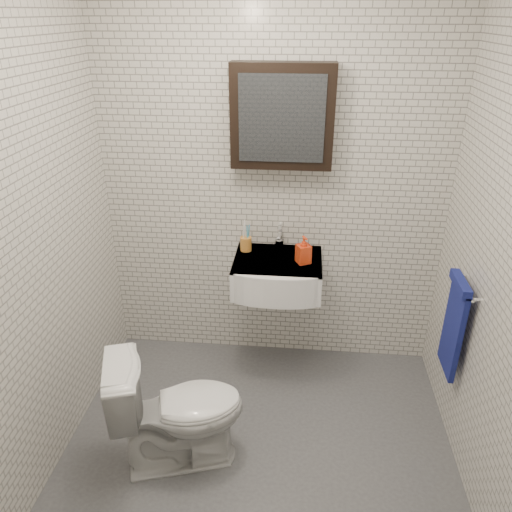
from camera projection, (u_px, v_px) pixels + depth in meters
The scene contains 9 objects.
ground at pixel (258, 453), 2.82m from camera, with size 2.20×2.00×0.01m, color #494B50.
room_shell at pixel (259, 211), 2.17m from camera, with size 2.22×2.02×2.51m.
washbasin at pixel (277, 275), 3.14m from camera, with size 0.55×0.50×0.20m.
faucet at pixel (279, 239), 3.24m from camera, with size 0.06×0.20×0.15m.
mirror_cabinet at pixel (282, 117), 2.89m from camera, with size 0.60×0.15×0.60m.
towel_rail at pixel (454, 322), 2.72m from camera, with size 0.09×0.30×0.58m.
toothbrush_cup at pixel (246, 243), 3.23m from camera, with size 0.08×0.08×0.20m.
soap_bottle at pixel (304, 250), 3.05m from camera, with size 0.08×0.08×0.17m, color orange.
toilet at pixel (178, 410), 2.64m from camera, with size 0.39×0.69×0.70m, color white.
Camera 1 is at (0.19, -2.03, 2.25)m, focal length 35.00 mm.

